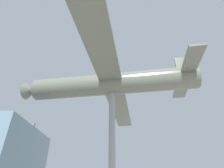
# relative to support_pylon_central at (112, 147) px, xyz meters

# --- Properties ---
(support_pylon_central) EXTENTS (0.44, 0.44, 7.74)m
(support_pylon_central) POSITION_rel_support_pylon_central_xyz_m (0.00, 0.00, 0.00)
(support_pylon_central) COLOR #999EA3
(support_pylon_central) RESTS_ON ground_plane
(suspended_airplane) EXTENTS (21.14, 14.05, 2.69)m
(suspended_airplane) POSITION_rel_support_pylon_central_xyz_m (0.02, 0.12, 4.71)
(suspended_airplane) COLOR slate
(suspended_airplane) RESTS_ON support_pylon_central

